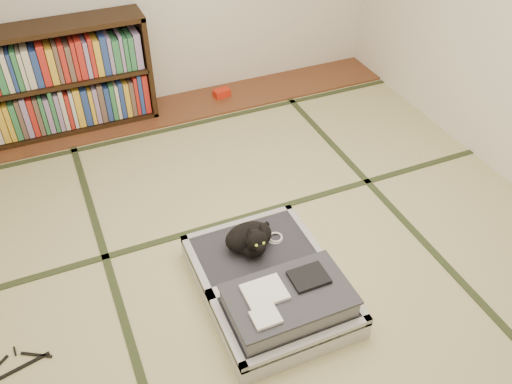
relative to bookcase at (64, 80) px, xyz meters
name	(u,v)px	position (x,y,z in m)	size (l,w,h in m)	color
floor	(270,254)	(0.93, -2.07, -0.45)	(4.50, 4.50, 0.00)	#C6C084
wood_strip	(180,108)	(0.93, -0.07, -0.44)	(4.00, 0.50, 0.02)	brown
red_item	(222,93)	(1.35, -0.04, -0.40)	(0.15, 0.09, 0.07)	red
room_shell	(275,45)	(0.93, -2.07, 1.01)	(4.50, 4.50, 4.50)	white
tatami_borders	(242,208)	(0.93, -1.57, -0.45)	(4.00, 4.50, 0.01)	#2D381E
bookcase	(64,80)	(0.00, 0.00, 0.00)	(1.41, 0.32, 0.92)	black
suitcase	(273,287)	(0.79, -2.41, -0.34)	(0.78, 1.04, 0.31)	silver
cat	(251,239)	(0.77, -2.12, -0.20)	(0.35, 0.35, 0.28)	black
cable_coil	(275,238)	(0.95, -2.09, -0.29)	(0.11, 0.11, 0.03)	white
hanger	(16,365)	(-0.67, -2.28, -0.44)	(0.37, 0.20, 0.01)	black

